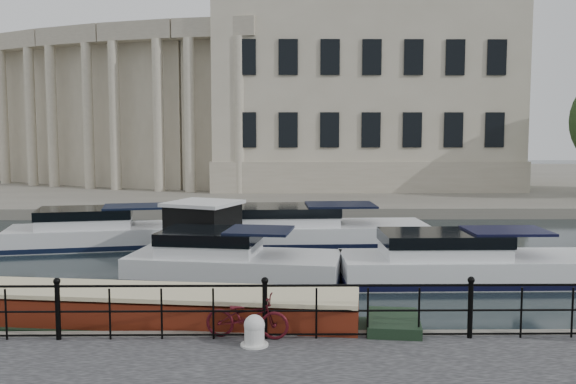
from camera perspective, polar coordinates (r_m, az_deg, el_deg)
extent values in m
plane|color=black|center=(15.11, -1.85, -12.16)|extent=(160.00, 160.00, 0.00)
cube|color=#6B665B|center=(53.56, -1.01, 0.99)|extent=(120.00, 42.00, 0.55)
cylinder|color=black|center=(13.35, -19.78, -9.98)|extent=(0.10, 0.10, 1.10)
sphere|color=black|center=(13.20, -19.86, -7.47)|extent=(0.14, 0.14, 0.14)
cylinder|color=black|center=(12.64, -2.07, -10.52)|extent=(0.10, 0.10, 1.10)
sphere|color=black|center=(12.49, -2.08, -7.88)|extent=(0.14, 0.14, 0.14)
cylinder|color=black|center=(13.17, 15.90, -10.08)|extent=(0.10, 0.10, 1.10)
sphere|color=black|center=(13.02, 15.97, -7.53)|extent=(0.14, 0.14, 0.14)
cylinder|color=black|center=(12.51, -2.08, -8.32)|extent=(24.00, 0.05, 0.05)
cylinder|color=black|center=(12.64, -2.07, -10.52)|extent=(24.00, 0.04, 0.04)
cylinder|color=black|center=(12.78, -2.06, -12.55)|extent=(24.00, 0.04, 0.04)
cube|color=#ADA38C|center=(47.82, 6.23, 9.12)|extent=(20.00, 14.00, 14.00)
cube|color=#9E937F|center=(47.83, 6.15, 1.93)|extent=(20.30, 14.30, 2.00)
cube|color=#ADA38C|center=(43.59, -5.52, 7.49)|extent=(5.73, 4.06, 11.00)
cube|color=#9E937F|center=(42.14, -6.42, 14.25)|extent=(5.62, 2.73, 1.20)
cylinder|color=#ADA38C|center=(40.64, -4.37, 6.79)|extent=(0.70, 0.70, 9.80)
cylinder|color=#ADA38C|center=(41.67, -8.74, 6.72)|extent=(0.70, 0.70, 9.80)
cube|color=#ADA38C|center=(45.67, -11.63, 7.32)|extent=(5.90, 4.56, 11.00)
cube|color=#9E937F|center=(44.38, -13.10, 13.70)|extent=(5.62, 3.30, 1.20)
cylinder|color=#ADA38C|center=(42.61, -11.45, 6.65)|extent=(0.70, 0.70, 9.80)
cylinder|color=#ADA38C|center=(44.34, -15.14, 6.52)|extent=(0.70, 0.70, 9.80)
cube|color=#ADA38C|center=(48.72, -16.72, 7.09)|extent=(5.99, 4.99, 11.00)
cube|color=#9E937F|center=(47.65, -18.55, 12.99)|extent=(5.55, 3.83, 1.20)
cylinder|color=#ADA38C|center=(45.70, -17.34, 6.43)|extent=(0.70, 0.70, 9.80)
cylinder|color=#ADA38C|center=(47.99, -20.23, 6.29)|extent=(0.70, 0.70, 9.80)
cube|color=#ADA38C|center=(52.52, -20.68, 6.84)|extent=(5.99, 5.36, 11.00)
cube|color=#9E937F|center=(51.71, -22.68, 12.24)|extent=(5.40, 4.29, 1.20)
cylinder|color=#ADA38C|center=(49.66, -21.89, 6.19)|extent=(0.70, 0.70, 9.80)
cylinder|color=#ADA38C|center=(52.36, -24.00, 6.06)|extent=(0.70, 0.70, 9.80)
cube|color=#ADA38C|center=(56.89, -23.56, 6.61)|extent=(5.91, 5.64, 11.00)
imported|color=#420B12|center=(12.72, -3.65, -10.98)|extent=(1.71, 0.83, 0.86)
cylinder|color=silver|center=(12.37, -3.01, -12.60)|extent=(0.38, 0.38, 0.40)
sphere|color=silver|center=(12.31, -3.01, -11.73)|extent=(0.40, 0.40, 0.40)
cylinder|color=silver|center=(12.42, -3.00, -13.39)|extent=(0.53, 0.53, 0.04)
cube|color=black|center=(14.76, -15.31, -12.39)|extent=(13.36, 3.49, 0.79)
cube|color=#601C0D|center=(14.57, -15.37, -9.96)|extent=(10.70, 2.88, 0.62)
cube|color=beige|center=(14.47, -15.42, -8.43)|extent=(10.70, 2.93, 0.09)
cube|color=#6B665B|center=(22.70, -7.50, -6.02)|extent=(3.78, 3.52, 0.25)
cube|color=black|center=(22.51, -7.53, -3.40)|extent=(2.66, 2.66, 1.81)
cube|color=silver|center=(22.38, -7.56, -1.00)|extent=(2.92, 2.92, 0.12)
cube|color=silver|center=(19.88, -4.75, -7.22)|extent=(6.73, 3.64, 1.20)
cube|color=black|center=(19.90, -4.75, -7.45)|extent=(6.80, 3.67, 0.18)
cube|color=silver|center=(19.90, -6.92, -4.73)|extent=(3.19, 2.60, 0.90)
cube|color=black|center=(19.46, -2.58, -3.44)|extent=(2.19, 2.13, 0.08)
cube|color=silver|center=(20.39, 16.18, -7.10)|extent=(8.04, 2.67, 1.20)
cube|color=black|center=(20.41, 16.18, -7.32)|extent=(8.12, 2.70, 0.18)
cube|color=silver|center=(19.95, 13.61, -4.82)|extent=(3.63, 2.15, 0.90)
cube|color=black|center=(20.45, 18.86, -3.29)|extent=(2.43, 1.82, 0.08)
cube|color=silver|center=(26.36, -15.51, -4.22)|extent=(8.09, 4.02, 1.20)
cube|color=black|center=(26.38, -15.50, -4.39)|extent=(8.17, 4.06, 0.18)
cube|color=silver|center=(26.32, -17.57, -2.42)|extent=(3.82, 2.76, 0.90)
cube|color=black|center=(26.12, -13.55, -1.26)|extent=(2.62, 2.23, 0.08)
cube|color=silver|center=(26.11, 2.25, -4.11)|extent=(9.25, 3.42, 1.20)
cube|color=black|center=(26.13, 2.25, -4.28)|extent=(9.35, 3.45, 0.18)
cube|color=silver|center=(25.91, -0.16, -2.28)|extent=(4.21, 2.67, 0.90)
cube|color=black|center=(26.04, 4.67, -1.15)|extent=(2.82, 2.25, 0.08)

